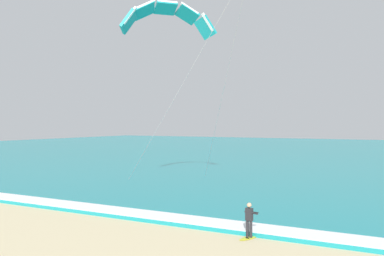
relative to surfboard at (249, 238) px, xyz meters
name	(u,v)px	position (x,y,z in m)	size (l,w,h in m)	color
sea	(384,154)	(1.52, 60.23, 0.07)	(200.00, 120.00, 0.20)	teal
surf_foam	(288,232)	(1.52, 1.23, 0.19)	(200.00, 1.82, 0.04)	white
surfboard	(249,238)	(0.00, 0.00, 0.00)	(0.81, 1.47, 0.09)	yellow
kitesurfer	(249,218)	(0.00, 0.02, 0.91)	(0.62, 0.61, 1.69)	#232328
kite_primary	(167,16)	(-10.45, 9.47, 13.81)	(12.95, 11.93, 13.82)	teal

